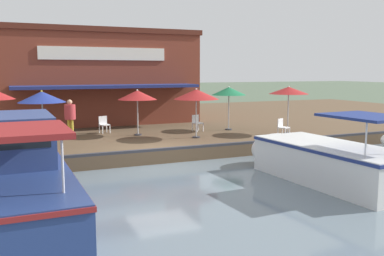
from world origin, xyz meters
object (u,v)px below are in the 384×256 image
at_px(cafe_chair_under_first_umbrella, 104,124).
at_px(motorboat_mid_row, 318,158).
at_px(cafe_chair_mid_patio, 283,126).
at_px(patio_umbrella_near_quay_edge, 137,95).
at_px(patio_umbrella_mid_patio_right, 229,91).
at_px(waterfront_restaurant, 89,76).
at_px(motorboat_distant_upstream, 9,180).
at_px(patio_umbrella_by_entrance, 289,91).
at_px(cafe_chair_facing_river, 197,122).
at_px(patio_umbrella_back_row, 42,97).
at_px(patio_umbrella_mid_patio_left, 196,94).
at_px(person_mid_patio, 70,114).
at_px(tree_upstream_bank, 60,55).

bearing_deg(cafe_chair_under_first_umbrella, motorboat_mid_row, 27.03).
bearing_deg(cafe_chair_mid_patio, patio_umbrella_near_quay_edge, -115.94).
distance_m(patio_umbrella_mid_patio_right, cafe_chair_under_first_umbrella, 6.73).
height_order(waterfront_restaurant, cafe_chair_mid_patio, waterfront_restaurant).
distance_m(cafe_chair_under_first_umbrella, motorboat_distant_upstream, 11.03).
relative_size(patio_umbrella_by_entrance, cafe_chair_under_first_umbrella, 2.82).
xyz_separation_m(waterfront_restaurant, cafe_chair_facing_river, (8.52, 3.98, -2.31)).
height_order(patio_umbrella_by_entrance, motorboat_mid_row, patio_umbrella_by_entrance).
bearing_deg(motorboat_distant_upstream, patio_umbrella_back_row, 168.48).
distance_m(patio_umbrella_mid_patio_left, person_mid_patio, 5.99).
xyz_separation_m(patio_umbrella_by_entrance, cafe_chair_facing_river, (-2.66, -3.80, -1.69)).
bearing_deg(patio_umbrella_mid_patio_right, tree_upstream_bank, -156.19).
bearing_deg(cafe_chair_mid_patio, patio_umbrella_mid_patio_right, -155.99).
bearing_deg(patio_umbrella_mid_patio_left, cafe_chair_under_first_umbrella, -132.24).
distance_m(patio_umbrella_mid_patio_left, cafe_chair_facing_river, 2.75).
bearing_deg(patio_umbrella_near_quay_edge, cafe_chair_under_first_umbrella, -136.84).
distance_m(patio_umbrella_by_entrance, cafe_chair_mid_patio, 1.93).
height_order(waterfront_restaurant, person_mid_patio, waterfront_restaurant).
bearing_deg(patio_umbrella_by_entrance, waterfront_restaurant, -145.15).
relative_size(patio_umbrella_near_quay_edge, patio_umbrella_mid_patio_left, 0.96).
bearing_deg(person_mid_patio, waterfront_restaurant, 163.61).
xyz_separation_m(cafe_chair_mid_patio, motorboat_mid_row, (5.60, -2.52, -0.31)).
bearing_deg(motorboat_distant_upstream, patio_umbrella_near_quay_edge, 145.48).
xyz_separation_m(cafe_chair_mid_patio, person_mid_patio, (-3.57, -9.47, 0.67)).
distance_m(cafe_chair_mid_patio, motorboat_mid_row, 6.15).
height_order(waterfront_restaurant, patio_umbrella_by_entrance, waterfront_restaurant).
height_order(cafe_chair_mid_patio, person_mid_patio, person_mid_patio).
relative_size(patio_umbrella_mid_patio_left, patio_umbrella_by_entrance, 0.97).
bearing_deg(patio_umbrella_mid_patio_left, patio_umbrella_by_entrance, 82.51).
distance_m(person_mid_patio, tree_upstream_bank, 15.14).
bearing_deg(cafe_chair_mid_patio, cafe_chair_under_first_umbrella, -120.49).
height_order(patio_umbrella_mid_patio_left, cafe_chair_under_first_umbrella, patio_umbrella_mid_patio_left).
bearing_deg(person_mid_patio, cafe_chair_under_first_umbrella, 118.32).
bearing_deg(person_mid_patio, patio_umbrella_near_quay_edge, 81.16).
bearing_deg(tree_upstream_bank, patio_umbrella_near_quay_edge, 6.58).
relative_size(cafe_chair_facing_river, cafe_chair_mid_patio, 1.00).
relative_size(patio_umbrella_near_quay_edge, tree_upstream_bank, 0.34).
height_order(patio_umbrella_mid_patio_right, patio_umbrella_back_row, patio_umbrella_back_row).
distance_m(patio_umbrella_near_quay_edge, tree_upstream_bank, 15.51).
bearing_deg(person_mid_patio, tree_upstream_bank, 174.64).
relative_size(patio_umbrella_back_row, motorboat_distant_upstream, 0.31).
relative_size(patio_umbrella_mid_patio_right, patio_umbrella_mid_patio_left, 1.00).
xyz_separation_m(cafe_chair_mid_patio, motorboat_distant_upstream, (5.52, -12.24, -0.06)).
distance_m(cafe_chair_under_first_umbrella, person_mid_patio, 2.13).
distance_m(patio_umbrella_mid_patio_right, tree_upstream_bank, 16.88).
bearing_deg(cafe_chair_mid_patio, patio_umbrella_by_entrance, 128.69).
relative_size(person_mid_patio, tree_upstream_bank, 0.27).
bearing_deg(patio_umbrella_mid_patio_left, person_mid_patio, -113.46).
xyz_separation_m(cafe_chair_under_first_umbrella, cafe_chair_facing_river, (1.28, 4.61, 0.00)).
distance_m(patio_umbrella_near_quay_edge, cafe_chair_facing_river, 3.58).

